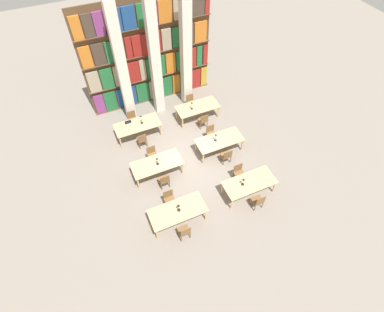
# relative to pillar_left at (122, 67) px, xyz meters

# --- Properties ---
(ground_plane) EXTENTS (40.00, 40.00, 0.00)m
(ground_plane) POSITION_rel_pillar_left_xyz_m (1.58, -4.02, -3.00)
(ground_plane) COLOR gray
(bookshelf_bank) EXTENTS (6.55, 0.35, 5.50)m
(bookshelf_bank) POSITION_rel_pillar_left_xyz_m (1.58, 1.00, -0.40)
(bookshelf_bank) COLOR brown
(bookshelf_bank) RESTS_ON ground_plane
(pillar_left) EXTENTS (0.46, 0.46, 6.00)m
(pillar_left) POSITION_rel_pillar_left_xyz_m (0.00, 0.00, 0.00)
(pillar_left) COLOR silver
(pillar_left) RESTS_ON ground_plane
(pillar_center) EXTENTS (0.46, 0.46, 6.00)m
(pillar_center) POSITION_rel_pillar_left_xyz_m (1.58, 0.00, 0.00)
(pillar_center) COLOR silver
(pillar_center) RESTS_ON ground_plane
(pillar_right) EXTENTS (0.46, 0.46, 6.00)m
(pillar_right) POSITION_rel_pillar_left_xyz_m (3.17, 0.00, 0.00)
(pillar_right) COLOR silver
(pillar_right) RESTS_ON ground_plane
(reading_table_0) EXTENTS (2.19, 1.00, 0.73)m
(reading_table_0) POSITION_rel_pillar_left_xyz_m (-0.05, -6.59, -2.34)
(reading_table_0) COLOR tan
(reading_table_0) RESTS_ON ground_plane
(chair_0) EXTENTS (0.42, 0.40, 0.87)m
(chair_0) POSITION_rel_pillar_left_xyz_m (-0.10, -7.37, -2.53)
(chair_0) COLOR brown
(chair_0) RESTS_ON ground_plane
(chair_1) EXTENTS (0.42, 0.40, 0.87)m
(chair_1) POSITION_rel_pillar_left_xyz_m (-0.10, -5.81, -2.53)
(chair_1) COLOR brown
(chair_1) RESTS_ON ground_plane
(desk_lamp_0) EXTENTS (0.14, 0.14, 0.40)m
(desk_lamp_0) POSITION_rel_pillar_left_xyz_m (0.00, -6.60, -2.00)
(desk_lamp_0) COLOR #232328
(desk_lamp_0) RESTS_ON reading_table_0
(reading_table_1) EXTENTS (2.19, 1.00, 0.73)m
(reading_table_1) POSITION_rel_pillar_left_xyz_m (3.14, -6.58, -2.34)
(reading_table_1) COLOR tan
(reading_table_1) RESTS_ON ground_plane
(chair_2) EXTENTS (0.42, 0.40, 0.87)m
(chair_2) POSITION_rel_pillar_left_xyz_m (3.13, -7.36, -2.53)
(chair_2) COLOR brown
(chair_2) RESTS_ON ground_plane
(chair_3) EXTENTS (0.42, 0.40, 0.87)m
(chair_3) POSITION_rel_pillar_left_xyz_m (3.13, -5.79, -2.53)
(chair_3) COLOR brown
(chair_3) RESTS_ON ground_plane
(desk_lamp_1) EXTENTS (0.14, 0.14, 0.39)m
(desk_lamp_1) POSITION_rel_pillar_left_xyz_m (2.83, -6.55, -2.01)
(desk_lamp_1) COLOR #232328
(desk_lamp_1) RESTS_ON reading_table_1
(reading_table_2) EXTENTS (2.19, 1.00, 0.73)m
(reading_table_2) POSITION_rel_pillar_left_xyz_m (0.00, -4.10, -2.34)
(reading_table_2) COLOR tan
(reading_table_2) RESTS_ON ground_plane
(chair_4) EXTENTS (0.42, 0.40, 0.87)m
(chair_4) POSITION_rel_pillar_left_xyz_m (0.04, -4.88, -2.53)
(chair_4) COLOR brown
(chair_4) RESTS_ON ground_plane
(chair_5) EXTENTS (0.42, 0.40, 0.87)m
(chair_5) POSITION_rel_pillar_left_xyz_m (0.04, -3.31, -2.53)
(chair_5) COLOR brown
(chair_5) RESTS_ON ground_plane
(desk_lamp_2) EXTENTS (0.14, 0.14, 0.41)m
(desk_lamp_2) POSITION_rel_pillar_left_xyz_m (0.03, -4.15, -1.99)
(desk_lamp_2) COLOR #232328
(desk_lamp_2) RESTS_ON reading_table_2
(reading_table_3) EXTENTS (2.19, 1.00, 0.73)m
(reading_table_3) POSITION_rel_pillar_left_xyz_m (3.11, -3.96, -2.34)
(reading_table_3) COLOR tan
(reading_table_3) RESTS_ON ground_plane
(chair_6) EXTENTS (0.42, 0.40, 0.87)m
(chair_6) POSITION_rel_pillar_left_xyz_m (3.08, -4.75, -2.53)
(chair_6) COLOR brown
(chair_6) RESTS_ON ground_plane
(chair_7) EXTENTS (0.42, 0.40, 0.87)m
(chair_7) POSITION_rel_pillar_left_xyz_m (3.08, -3.18, -2.53)
(chair_7) COLOR brown
(chair_7) RESTS_ON ground_plane
(desk_lamp_3) EXTENTS (0.14, 0.14, 0.42)m
(desk_lamp_3) POSITION_rel_pillar_left_xyz_m (2.92, -3.92, -1.98)
(desk_lamp_3) COLOR #232328
(desk_lamp_3) RESTS_ON reading_table_3
(reading_table_4) EXTENTS (2.19, 1.00, 0.73)m
(reading_table_4) POSITION_rel_pillar_left_xyz_m (-0.05, -1.47, -2.34)
(reading_table_4) COLOR tan
(reading_table_4) RESTS_ON ground_plane
(chair_8) EXTENTS (0.42, 0.40, 0.87)m
(chair_8) POSITION_rel_pillar_left_xyz_m (-0.10, -2.25, -2.53)
(chair_8) COLOR brown
(chair_8) RESTS_ON ground_plane
(chair_9) EXTENTS (0.42, 0.40, 0.87)m
(chair_9) POSITION_rel_pillar_left_xyz_m (-0.10, -0.68, -2.53)
(chair_9) COLOR brown
(chair_9) RESTS_ON ground_plane
(desk_lamp_4) EXTENTS (0.14, 0.14, 0.49)m
(desk_lamp_4) POSITION_rel_pillar_left_xyz_m (0.19, -1.45, -1.94)
(desk_lamp_4) COLOR #232328
(desk_lamp_4) RESTS_ON reading_table_4
(laptop) EXTENTS (0.32, 0.22, 0.21)m
(laptop) POSITION_rel_pillar_left_xyz_m (-0.42, -1.16, -2.23)
(laptop) COLOR silver
(laptop) RESTS_ON reading_table_4
(reading_table_5) EXTENTS (2.19, 1.00, 0.73)m
(reading_table_5) POSITION_rel_pillar_left_xyz_m (3.15, -1.45, -2.34)
(reading_table_5) COLOR tan
(reading_table_5) RESTS_ON ground_plane
(chair_10) EXTENTS (0.42, 0.40, 0.87)m
(chair_10) POSITION_rel_pillar_left_xyz_m (3.11, -2.23, -2.53)
(chair_10) COLOR brown
(chair_10) RESTS_ON ground_plane
(chair_11) EXTENTS (0.42, 0.40, 0.87)m
(chair_11) POSITION_rel_pillar_left_xyz_m (3.11, -0.67, -2.53)
(chair_11) COLOR brown
(chair_11) RESTS_ON ground_plane
(desk_lamp_5) EXTENTS (0.14, 0.14, 0.45)m
(desk_lamp_5) POSITION_rel_pillar_left_xyz_m (2.81, -1.49, -1.97)
(desk_lamp_5) COLOR #232328
(desk_lamp_5) RESTS_ON reading_table_5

